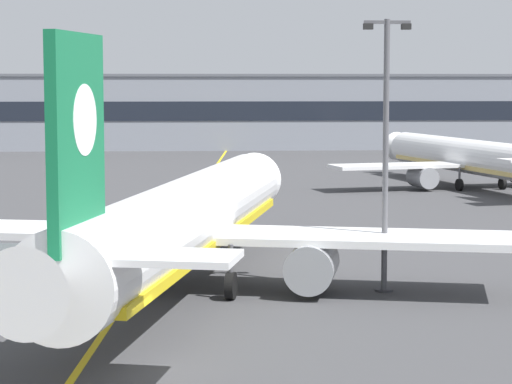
{
  "coord_description": "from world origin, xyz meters",
  "views": [
    {
      "loc": [
        1.73,
        -36.26,
        10.04
      ],
      "look_at": [
        4.83,
        14.69,
        4.74
      ],
      "focal_mm": 74.73,
      "sensor_mm": 36.0,
      "label": 1
    }
  ],
  "objects": [
    {
      "name": "terminal_building",
      "position": [
        10.79,
        124.73,
        5.6
      ],
      "size": [
        154.0,
        12.4,
        11.19
      ],
      "color": "gray",
      "rests_on": "ground"
    },
    {
      "name": "airliner_background",
      "position": [
        28.25,
        62.26,
        2.89
      ],
      "size": [
        27.64,
        35.19,
        9.98
      ],
      "color": "white",
      "rests_on": "ground"
    },
    {
      "name": "airliner_foreground",
      "position": [
        1.38,
        14.57,
        3.37
      ],
      "size": [
        32.27,
        41.09,
        11.65
      ],
      "color": "white",
      "rests_on": "ground"
    },
    {
      "name": "ground_plane",
      "position": [
        0.0,
        0.0,
        0.0
      ],
      "size": [
        400.0,
        400.0,
        0.0
      ],
      "primitive_type": "plane",
      "color": "#3D3D3F"
    },
    {
      "name": "taxiway_centreline",
      "position": [
        0.0,
        30.0,
        0.0
      ],
      "size": [
        14.06,
        179.5,
        0.01
      ],
      "primitive_type": "cube",
      "rotation": [
        0.0,
        0.0,
        -0.08
      ],
      "color": "yellow",
      "rests_on": "ground"
    },
    {
      "name": "safety_cone_by_nose_gear",
      "position": [
        3.14,
        30.7,
        0.26
      ],
      "size": [
        0.44,
        0.44,
        0.55
      ],
      "color": "orange",
      "rests_on": "ground"
    },
    {
      "name": "apron_lamp_post",
      "position": [
        10.95,
        13.75,
        6.79
      ],
      "size": [
        2.24,
        0.9,
        12.97
      ],
      "color": "#515156",
      "rests_on": "ground"
    }
  ]
}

